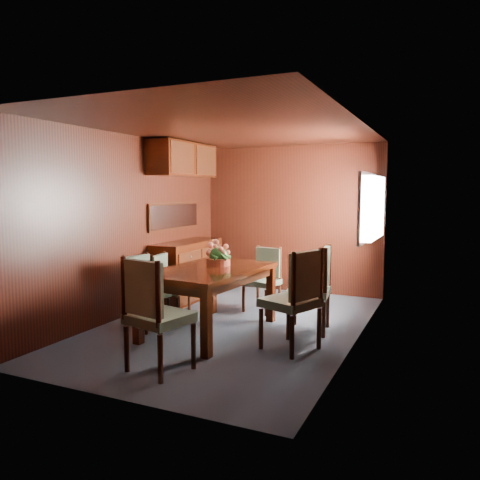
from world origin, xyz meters
The scene contains 11 objects.
ground centered at (0.00, 0.00, 0.00)m, with size 4.50×4.50×0.00m, color #363E4A.
room_shell centered at (-0.10, 0.33, 1.63)m, with size 3.06×4.52×2.41m.
sideboard centered at (-1.25, 1.00, 0.45)m, with size 0.48×1.40×0.90m, color black.
dining_table centered at (-0.15, -0.34, 0.66)m, with size 1.15×1.71×0.77m.
chair_left_near centered at (-0.98, -0.51, 0.50)m, with size 0.48×0.50×0.90m.
chair_left_far centered at (-0.91, -0.10, 0.48)m, with size 0.44×0.45×0.86m.
chair_right_near centered at (0.98, -0.56, 0.60)m, with size 0.64×0.66×1.08m.
chair_right_far centered at (0.99, 0.18, 0.57)m, with size 0.53×0.54×1.03m.
chair_head centered at (-0.02, -1.67, 0.60)m, with size 0.60×0.59×1.08m.
chair_foot centered at (0.08, 0.86, 0.50)m, with size 0.50×0.48×0.89m.
flower_centerpiece centered at (-0.14, -0.12, 0.92)m, with size 0.31×0.31×0.31m.
Camera 1 is at (2.40, -5.12, 1.66)m, focal length 35.00 mm.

